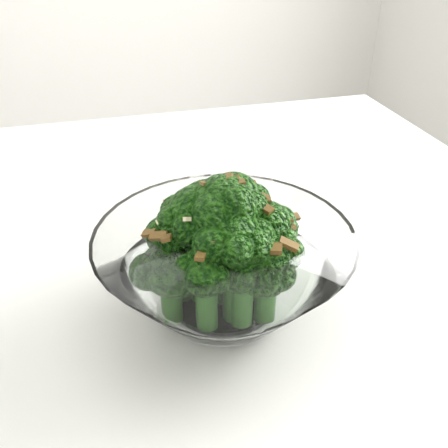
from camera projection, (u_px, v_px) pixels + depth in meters
name	position (u px, v px, depth m)	size (l,w,h in m)	color
table	(72.00, 291.00, 0.61)	(1.25, 0.87, 0.75)	white
broccoli_dish	(225.00, 262.00, 0.45)	(0.23, 0.23, 0.14)	white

